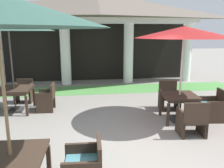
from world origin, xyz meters
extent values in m
plane|color=gray|center=(0.00, 0.00, 0.00)|extent=(60.00, 60.00, 0.00)
cylinder|color=white|center=(-1.52, 7.20, 1.44)|extent=(0.47, 0.47, 2.88)
cylinder|color=white|center=(1.52, 7.20, 1.44)|extent=(0.47, 0.47, 2.88)
cylinder|color=white|center=(4.55, 7.20, 1.44)|extent=(0.47, 0.47, 2.88)
cube|color=white|center=(0.00, 7.20, 3.00)|extent=(9.90, 0.70, 0.24)
pyramid|color=#665B51|center=(0.00, 7.20, 3.67)|extent=(10.30, 2.65, 1.11)
cube|color=black|center=(0.00, 8.10, 1.44)|extent=(9.70, 0.16, 2.88)
cube|color=#519347|center=(0.00, 5.83, 0.00)|extent=(12.10, 1.61, 0.01)
cube|color=#38281E|center=(-1.91, -0.71, 0.68)|extent=(1.01, 1.01, 0.05)
cube|color=#38281E|center=(-1.91, -0.71, 0.62)|extent=(0.93, 0.93, 0.06)
cube|color=#38281E|center=(-1.44, -0.28, 0.29)|extent=(0.07, 0.07, 0.59)
cylinder|color=olive|center=(-1.91, -0.71, 1.34)|extent=(0.05, 0.05, 2.68)
cube|color=#38281E|center=(-0.88, -0.75, 0.43)|extent=(0.59, 0.64, 0.07)
cube|color=teal|center=(-0.88, -0.75, 0.49)|extent=(0.54, 0.59, 0.05)
cube|color=#38281E|center=(-0.61, -0.77, 0.67)|extent=(0.09, 0.62, 0.40)
cube|color=#38281E|center=(-0.86, -0.47, 0.34)|extent=(0.56, 0.09, 0.69)
cube|color=#38281E|center=(1.87, 1.94, 0.73)|extent=(1.00, 1.00, 0.05)
cube|color=#38281E|center=(1.87, 1.94, 0.67)|extent=(0.92, 0.92, 0.08)
cube|color=#38281E|center=(1.41, 1.56, 0.32)|extent=(0.08, 0.08, 0.63)
cube|color=#38281E|center=(2.24, 1.47, 0.32)|extent=(0.08, 0.08, 0.63)
cube|color=#38281E|center=(1.49, 2.40, 0.32)|extent=(0.08, 0.08, 0.63)
cube|color=#38281E|center=(2.33, 2.31, 0.32)|extent=(0.08, 0.08, 0.63)
cube|color=#2D2D2D|center=(1.87, 1.94, 0.04)|extent=(0.47, 0.47, 0.08)
cylinder|color=beige|center=(1.87, 1.94, 1.21)|extent=(0.05, 0.05, 2.42)
cone|color=maroon|center=(1.87, 1.94, 2.45)|extent=(2.61, 2.61, 0.31)
sphere|color=beige|center=(1.87, 1.94, 2.63)|extent=(0.06, 0.06, 0.06)
cube|color=#38281E|center=(1.97, 2.89, 0.41)|extent=(0.64, 0.62, 0.07)
cube|color=teal|center=(1.97, 2.89, 0.47)|extent=(0.59, 0.57, 0.05)
cube|color=#38281E|center=(2.00, 3.14, 0.68)|extent=(0.59, 0.12, 0.47)
cube|color=#38281E|center=(2.24, 2.86, 0.31)|extent=(0.12, 0.56, 0.61)
cube|color=#38281E|center=(1.70, 2.92, 0.31)|extent=(0.12, 0.56, 0.61)
cube|color=#38281E|center=(2.21, 2.61, 0.19)|extent=(0.06, 0.06, 0.37)
cube|color=#38281E|center=(1.68, 2.66, 0.19)|extent=(0.06, 0.06, 0.37)
cube|color=#38281E|center=(2.26, 3.11, 0.19)|extent=(0.06, 0.06, 0.37)
cube|color=#38281E|center=(1.73, 3.16, 0.19)|extent=(0.06, 0.06, 0.37)
cube|color=#38281E|center=(1.77, 0.99, 0.39)|extent=(0.64, 0.61, 0.07)
cube|color=teal|center=(1.77, 0.99, 0.45)|extent=(0.59, 0.57, 0.05)
cube|color=#38281E|center=(1.74, 0.73, 0.66)|extent=(0.59, 0.12, 0.47)
cube|color=#38281E|center=(1.50, 1.01, 0.32)|extent=(0.12, 0.56, 0.64)
cube|color=#38281E|center=(2.04, 0.96, 0.32)|extent=(0.12, 0.56, 0.64)
cube|color=#38281E|center=(1.53, 1.26, 0.18)|extent=(0.06, 0.06, 0.35)
cube|color=#38281E|center=(2.06, 1.21, 0.18)|extent=(0.06, 0.06, 0.35)
cube|color=#38281E|center=(1.48, 0.77, 0.18)|extent=(0.06, 0.06, 0.35)
cube|color=#38281E|center=(2.00, 0.71, 0.18)|extent=(0.06, 0.06, 0.35)
cube|color=#38281E|center=(2.82, 1.84, 0.40)|extent=(0.61, 0.64, 0.07)
cube|color=teal|center=(2.82, 1.84, 0.46)|extent=(0.56, 0.59, 0.05)
cube|color=#38281E|center=(3.07, 1.81, 0.65)|extent=(0.12, 0.59, 0.45)
cube|color=#38281E|center=(2.79, 1.56, 0.31)|extent=(0.55, 0.12, 0.62)
cube|color=#38281E|center=(2.85, 2.11, 0.31)|extent=(0.55, 0.12, 0.62)
cube|color=#38281E|center=(2.55, 1.60, 0.18)|extent=(0.06, 0.06, 0.36)
cube|color=#38281E|center=(2.60, 2.12, 0.18)|extent=(0.06, 0.06, 0.36)
cube|color=#38281E|center=(3.09, 2.07, 0.18)|extent=(0.06, 0.06, 0.36)
cube|color=#38281E|center=(-2.91, 3.38, 0.73)|extent=(1.06, 1.06, 0.05)
cube|color=#38281E|center=(-2.91, 3.38, 0.66)|extent=(0.97, 0.97, 0.09)
cube|color=#38281E|center=(-2.46, 2.88, 0.31)|extent=(0.07, 0.07, 0.62)
cube|color=#38281E|center=(-3.36, 3.87, 0.31)|extent=(0.07, 0.07, 0.62)
cube|color=#38281E|center=(-2.42, 3.82, 0.31)|extent=(0.07, 0.07, 0.62)
cube|color=#2D2D2D|center=(-2.91, 3.38, 0.03)|extent=(0.42, 0.42, 0.07)
cylinder|color=#4C4742|center=(-2.91, 3.38, 1.32)|extent=(0.05, 0.05, 2.65)
cone|color=#33594C|center=(-2.91, 3.38, 2.68)|extent=(2.71, 2.71, 0.40)
sphere|color=#4C4742|center=(-2.91, 3.38, 2.91)|extent=(0.06, 0.06, 0.06)
cube|color=#38281E|center=(-1.97, 3.33, 0.42)|extent=(0.53, 0.58, 0.07)
cube|color=teal|center=(-1.97, 3.33, 0.48)|extent=(0.49, 0.54, 0.05)
cube|color=#38281E|center=(-1.74, 3.32, 0.66)|extent=(0.09, 0.56, 0.42)
cube|color=#38281E|center=(-1.98, 3.07, 0.32)|extent=(0.51, 0.09, 0.65)
cube|color=#38281E|center=(-1.95, 3.59, 0.32)|extent=(0.51, 0.09, 0.65)
cube|color=#38281E|center=(-2.20, 3.09, 0.19)|extent=(0.06, 0.06, 0.38)
cube|color=#38281E|center=(-2.18, 3.59, 0.19)|extent=(0.06, 0.06, 0.38)
cube|color=#38281E|center=(-1.76, 3.07, 0.19)|extent=(0.06, 0.06, 0.38)
cube|color=#38281E|center=(-1.73, 3.57, 0.19)|extent=(0.06, 0.06, 0.38)
cube|color=#38281E|center=(-2.86, 4.32, 0.42)|extent=(0.58, 0.51, 0.07)
cube|color=teal|center=(-2.86, 4.32, 0.48)|extent=(0.54, 0.47, 0.05)
cube|color=#38281E|center=(-2.85, 4.54, 0.64)|extent=(0.56, 0.09, 0.37)
cube|color=#38281E|center=(-2.60, 4.31, 0.34)|extent=(0.08, 0.48, 0.68)
cube|color=#38281E|center=(-3.12, 4.33, 0.34)|extent=(0.08, 0.48, 0.68)
cube|color=#38281E|center=(-2.62, 4.09, 0.19)|extent=(0.06, 0.06, 0.38)
cube|color=#38281E|center=(-3.12, 4.12, 0.19)|extent=(0.06, 0.06, 0.38)
cube|color=#38281E|center=(-2.60, 4.52, 0.19)|extent=(0.06, 0.06, 0.38)
cube|color=#38281E|center=(-3.10, 4.54, 0.19)|extent=(0.06, 0.06, 0.38)
camera|label=1|loc=(-0.86, -3.95, 2.44)|focal=37.08mm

